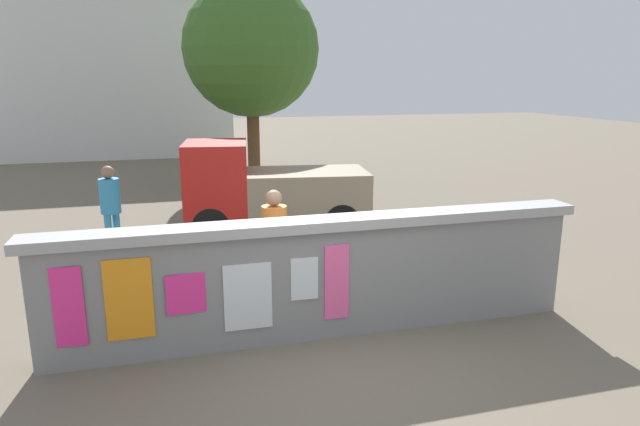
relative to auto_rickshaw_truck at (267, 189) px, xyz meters
The scene contains 9 objects.
ground 3.34m from the auto_rickshaw_truck, 93.11° to the left, with size 60.00×60.00×0.00m, color #6B6051.
poster_wall 4.79m from the auto_rickshaw_truck, 92.22° to the right, with size 6.62×0.42×1.47m.
auto_rickshaw_truck is the anchor object (origin of this frame).
motorcycle 4.11m from the auto_rickshaw_truck, 127.23° to the right, with size 1.90×0.56×0.87m.
bicycle_near 3.45m from the auto_rickshaw_truck, 69.89° to the right, with size 1.71×0.44×0.95m.
person_walking 3.73m from the auto_rickshaw_truck, 98.40° to the right, with size 0.44×0.44×1.62m.
person_bystander 3.02m from the auto_rickshaw_truck, 162.66° to the right, with size 0.48×0.48×1.62m.
tree_roadside 6.62m from the auto_rickshaw_truck, 83.84° to the left, with size 3.94×3.94×5.86m.
building_background 15.62m from the auto_rickshaw_truck, 104.09° to the left, with size 9.19×7.22×6.52m.
Camera 1 is at (-1.69, -6.07, 3.08)m, focal length 31.27 mm.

